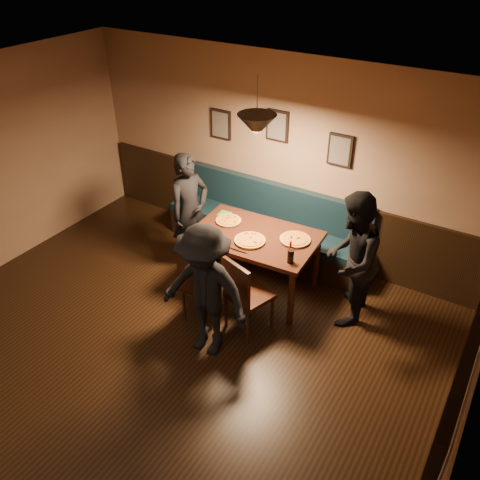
% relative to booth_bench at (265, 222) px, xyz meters
% --- Properties ---
extents(floor, '(7.00, 7.00, 0.00)m').
position_rel_booth_bench_xyz_m(floor, '(0.00, -3.20, -0.50)').
color(floor, black).
rests_on(floor, ground).
extents(ceiling, '(7.00, 7.00, 0.00)m').
position_rel_booth_bench_xyz_m(ceiling, '(0.00, -3.20, 2.30)').
color(ceiling, silver).
rests_on(ceiling, ground).
extents(wall_back, '(6.00, 0.00, 6.00)m').
position_rel_booth_bench_xyz_m(wall_back, '(0.00, 0.30, 0.90)').
color(wall_back, '#8C704F').
rests_on(wall_back, ground).
extents(wall_right, '(0.00, 7.00, 7.00)m').
position_rel_booth_bench_xyz_m(wall_right, '(3.00, -3.20, 0.90)').
color(wall_right, '#8C704F').
rests_on(wall_right, ground).
extents(wainscot, '(5.88, 0.06, 1.00)m').
position_rel_booth_bench_xyz_m(wainscot, '(0.00, 0.27, 0.00)').
color(wainscot, black).
rests_on(wainscot, ground).
extents(booth_bench, '(3.00, 0.60, 1.00)m').
position_rel_booth_bench_xyz_m(booth_bench, '(0.00, 0.00, 0.00)').
color(booth_bench, '#0F232D').
rests_on(booth_bench, ground).
extents(window_frame, '(0.06, 2.56, 1.86)m').
position_rel_booth_bench_xyz_m(window_frame, '(2.96, -2.70, 1.00)').
color(window_frame, black).
rests_on(window_frame, wall_right).
extents(window_glass, '(0.00, 2.40, 2.40)m').
position_rel_booth_bench_xyz_m(window_glass, '(2.93, -2.70, 1.00)').
color(window_glass, black).
rests_on(window_glass, wall_right).
extents(picture_left, '(0.32, 0.04, 0.42)m').
position_rel_booth_bench_xyz_m(picture_left, '(-0.90, 0.27, 1.20)').
color(picture_left, black).
rests_on(picture_left, wall_back).
extents(picture_center, '(0.32, 0.04, 0.42)m').
position_rel_booth_bench_xyz_m(picture_center, '(0.00, 0.27, 1.35)').
color(picture_center, black).
rests_on(picture_center, wall_back).
extents(picture_right, '(0.32, 0.04, 0.42)m').
position_rel_booth_bench_xyz_m(picture_right, '(0.90, 0.27, 1.20)').
color(picture_right, black).
rests_on(picture_right, wall_back).
extents(pendant_lamp, '(0.44, 0.44, 0.25)m').
position_rel_booth_bench_xyz_m(pendant_lamp, '(0.31, -0.83, 1.75)').
color(pendant_lamp, black).
rests_on(pendant_lamp, ceiling).
extents(dining_table, '(1.62, 1.10, 0.83)m').
position_rel_booth_bench_xyz_m(dining_table, '(0.31, -0.83, -0.08)').
color(dining_table, black).
rests_on(dining_table, floor).
extents(chair_near_left, '(0.46, 0.46, 0.99)m').
position_rel_booth_bench_xyz_m(chair_near_left, '(0.08, -1.62, -0.00)').
color(chair_near_left, black).
rests_on(chair_near_left, floor).
extents(chair_near_right, '(0.57, 0.57, 1.02)m').
position_rel_booth_bench_xyz_m(chair_near_right, '(0.64, -1.51, 0.01)').
color(chair_near_right, black).
rests_on(chair_near_right, floor).
extents(diner_left, '(0.55, 0.69, 1.65)m').
position_rel_booth_bench_xyz_m(diner_left, '(-0.74, -0.76, 0.32)').
color(diner_left, black).
rests_on(diner_left, floor).
extents(diner_right, '(0.74, 0.90, 1.69)m').
position_rel_booth_bench_xyz_m(diner_right, '(1.54, -0.72, 0.34)').
color(diner_right, black).
rests_on(diner_right, floor).
extents(diner_front, '(1.08, 0.66, 1.61)m').
position_rel_booth_bench_xyz_m(diner_front, '(0.41, -2.06, 0.31)').
color(diner_front, black).
rests_on(diner_front, floor).
extents(pizza_a, '(0.41, 0.41, 0.04)m').
position_rel_booth_bench_xyz_m(pizza_a, '(-0.14, -0.73, 0.35)').
color(pizza_a, orange).
rests_on(pizza_a, dining_table).
extents(pizza_b, '(0.49, 0.49, 0.04)m').
position_rel_booth_bench_xyz_m(pizza_b, '(0.34, -0.99, 0.35)').
color(pizza_b, orange).
rests_on(pizza_b, dining_table).
extents(pizza_c, '(0.45, 0.45, 0.04)m').
position_rel_booth_bench_xyz_m(pizza_c, '(0.80, -0.69, 0.35)').
color(pizza_c, gold).
rests_on(pizza_c, dining_table).
extents(soda_glass, '(0.10, 0.10, 0.16)m').
position_rel_booth_bench_xyz_m(soda_glass, '(0.95, -1.12, 0.42)').
color(soda_glass, black).
rests_on(soda_glass, dining_table).
extents(tabasco_bottle, '(0.04, 0.04, 0.12)m').
position_rel_booth_bench_xyz_m(tabasco_bottle, '(0.83, -0.87, 0.39)').
color(tabasco_bottle, '#9D050D').
rests_on(tabasco_bottle, dining_table).
extents(napkin_a, '(0.17, 0.17, 0.01)m').
position_rel_booth_bench_xyz_m(napkin_a, '(-0.29, -0.59, 0.34)').
color(napkin_a, '#217E2F').
rests_on(napkin_a, dining_table).
extents(napkin_b, '(0.17, 0.17, 0.01)m').
position_rel_booth_bench_xyz_m(napkin_b, '(-0.26, -1.06, 0.34)').
color(napkin_b, '#1C6C21').
rests_on(napkin_b, dining_table).
extents(cutlery_set, '(0.21, 0.02, 0.00)m').
position_rel_booth_bench_xyz_m(cutlery_set, '(0.28, -1.24, 0.34)').
color(cutlery_set, '#B9B9BD').
rests_on(cutlery_set, dining_table).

